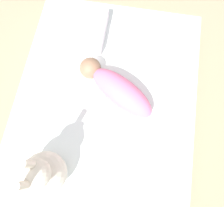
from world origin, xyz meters
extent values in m
plane|color=#9E8466|center=(0.00, 0.00, 0.00)|extent=(12.00, 12.00, 0.00)
cube|color=white|center=(0.00, 0.00, 0.09)|extent=(1.49, 1.02, 0.19)
ellipsoid|color=pink|center=(-0.13, 0.09, 0.26)|extent=(0.33, 0.41, 0.15)
sphere|color=#89664C|center=(-0.24, -0.11, 0.25)|extent=(0.12, 0.12, 0.12)
cube|color=white|center=(-0.50, -0.25, 0.23)|extent=(0.28, 0.35, 0.09)
sphere|color=beige|center=(0.34, -0.21, 0.29)|extent=(0.21, 0.21, 0.21)
sphere|color=beige|center=(0.34, -0.21, 0.44)|extent=(0.14, 0.14, 0.14)
cylinder|color=beige|center=(0.31, -0.21, 0.54)|extent=(0.03, 0.03, 0.11)
cylinder|color=beige|center=(0.38, -0.21, 0.54)|extent=(0.03, 0.03, 0.11)
camera|label=1|loc=(0.27, 0.10, 1.37)|focal=35.00mm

